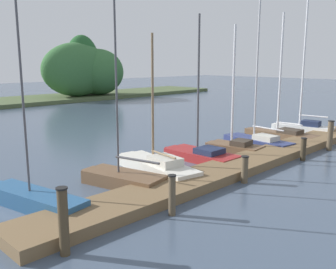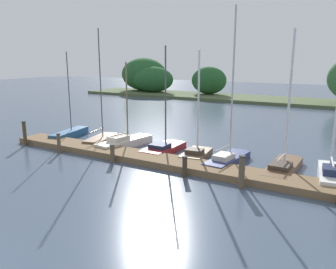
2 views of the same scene
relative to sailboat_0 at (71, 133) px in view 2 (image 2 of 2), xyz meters
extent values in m
cube|color=brown|center=(8.74, -2.12, -0.13)|extent=(20.97, 1.80, 0.35)
cube|color=#4C5B38|center=(8.74, 28.63, -0.10)|extent=(60.64, 8.00, 0.40)
ellipsoid|color=#235628|center=(-11.19, 28.69, 2.14)|extent=(7.23, 4.04, 4.08)
ellipsoid|color=#235628|center=(-14.04, 30.32, 2.81)|extent=(8.17, 5.92, 5.43)
ellipsoid|color=#235628|center=(-2.02, 30.14, 2.16)|extent=(5.49, 3.79, 4.13)
cube|color=#285684|center=(0.03, -0.17, -0.04)|extent=(1.63, 3.77, 0.52)
cube|color=#285684|center=(-0.30, 1.44, -0.07)|extent=(0.68, 1.00, 0.44)
cylinder|color=#4C4C51|center=(-0.02, 0.10, 3.02)|extent=(0.07, 0.07, 5.59)
cube|color=brown|center=(3.24, -0.36, -0.06)|extent=(1.84, 3.20, 0.48)
cube|color=brown|center=(2.94, 0.95, -0.09)|extent=(0.81, 0.88, 0.40)
cylinder|color=#4C4C51|center=(3.19, -0.15, 3.70)|extent=(0.08, 0.08, 7.04)
cylinder|color=#4C4C51|center=(3.38, -0.95, 0.74)|extent=(0.50, 1.81, 0.09)
cube|color=silver|center=(5.08, -0.20, -0.05)|extent=(1.81, 4.26, 0.49)
cube|color=silver|center=(5.37, 1.63, -0.08)|extent=(0.80, 1.12, 0.42)
cube|color=beige|center=(4.99, -0.71, 0.35)|extent=(1.06, 1.36, 0.32)
cylinder|color=#7F6647|center=(5.12, 0.10, 2.66)|extent=(0.09, 0.09, 4.94)
cylinder|color=#7F6647|center=(5.01, -0.59, 0.59)|extent=(0.32, 1.55, 0.07)
cube|color=maroon|center=(7.96, -0.06, -0.11)|extent=(1.39, 3.47, 0.38)
cube|color=maroon|center=(7.96, 1.50, -0.13)|extent=(0.76, 0.87, 0.33)
cube|color=#1E2847|center=(7.96, -0.50, 0.21)|extent=(1.04, 1.04, 0.25)
cylinder|color=#4C4C51|center=(7.96, 0.20, 3.07)|extent=(0.09, 0.09, 5.98)
cube|color=brown|center=(10.27, -0.25, -0.11)|extent=(1.55, 2.75, 0.39)
cube|color=brown|center=(10.13, 0.92, -0.12)|extent=(0.76, 0.73, 0.33)
cube|color=#3D3328|center=(10.31, -0.58, 0.22)|extent=(1.02, 0.89, 0.25)
cylinder|color=silver|center=(10.25, -0.06, 2.93)|extent=(0.11, 0.11, 5.68)
cube|color=navy|center=(12.19, -0.37, -0.10)|extent=(1.50, 3.82, 0.41)
cube|color=navy|center=(12.36, 1.30, -0.12)|extent=(0.71, 0.99, 0.34)
cube|color=beige|center=(12.14, -0.83, 0.24)|extent=(0.96, 1.20, 0.26)
cylinder|color=#B7B7BC|center=(12.22, -0.09, 4.02)|extent=(0.10, 0.10, 7.84)
cylinder|color=#B7B7BC|center=(12.13, -0.92, 0.73)|extent=(0.26, 1.86, 0.07)
cube|color=brown|center=(15.06, -0.18, -0.12)|extent=(1.37, 4.11, 0.36)
cube|color=brown|center=(15.11, 1.65, -0.14)|extent=(0.72, 1.04, 0.30)
cube|color=#3D3328|center=(15.05, -0.69, 0.17)|extent=(0.98, 1.25, 0.23)
cylinder|color=silver|center=(15.07, 0.13, 3.39)|extent=(0.12, 0.12, 6.67)
cylinder|color=silver|center=(15.05, -0.59, 0.59)|extent=(0.12, 1.60, 0.07)
cube|color=white|center=(17.25, -0.45, -0.05)|extent=(1.39, 3.50, 0.51)
cube|color=white|center=(17.06, 1.07, -0.07)|extent=(0.64, 0.91, 0.43)
cube|color=#1E2847|center=(17.31, -0.87, 0.37)|extent=(0.85, 1.10, 0.33)
cylinder|color=silver|center=(17.32, -0.96, 0.83)|extent=(0.30, 1.71, 0.09)
cylinder|color=#4C3D28|center=(-0.79, -3.25, 0.49)|extent=(0.24, 0.24, 1.59)
cylinder|color=black|center=(-0.79, -3.25, 1.31)|extent=(0.27, 0.27, 0.04)
cylinder|color=brown|center=(2.57, -3.42, 0.29)|extent=(0.21, 0.21, 1.18)
cylinder|color=black|center=(2.57, -3.42, 0.90)|extent=(0.24, 0.24, 0.04)
cylinder|color=brown|center=(6.57, -3.24, 0.19)|extent=(0.25, 0.25, 0.97)
cylinder|color=black|center=(6.57, -3.24, 0.69)|extent=(0.28, 0.28, 0.04)
cylinder|color=#3D3323|center=(11.10, -3.33, 0.20)|extent=(0.24, 0.24, 1.00)
cylinder|color=black|center=(11.10, -3.33, 0.72)|extent=(0.27, 0.27, 0.04)
cylinder|color=brown|center=(13.93, -3.37, 0.43)|extent=(0.27, 0.27, 1.46)
cylinder|color=black|center=(13.93, -3.37, 1.18)|extent=(0.31, 0.31, 0.04)
camera|label=1|loc=(-4.82, -10.58, 4.10)|focal=40.37mm
camera|label=2|loc=(18.03, -16.92, 5.28)|focal=35.39mm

